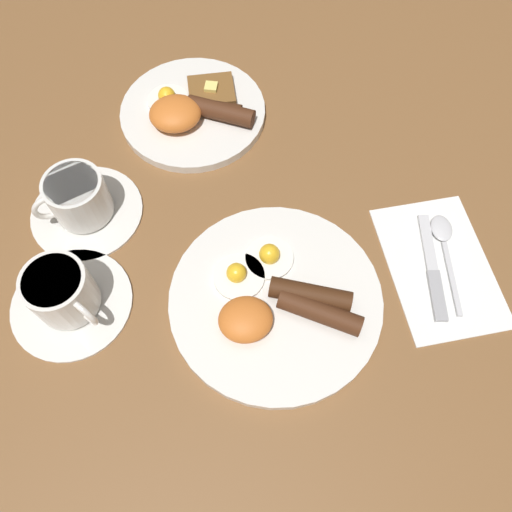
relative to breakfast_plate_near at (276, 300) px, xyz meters
name	(u,v)px	position (x,y,z in m)	size (l,w,h in m)	color
ground_plane	(275,302)	(0.00, 0.00, -0.01)	(3.00, 3.00, 0.00)	brown
breakfast_plate_near	(276,300)	(0.00, 0.00, 0.00)	(0.29, 0.29, 0.05)	silver
breakfast_plate_far	(193,111)	(-0.08, 0.34, 0.00)	(0.24, 0.24, 0.05)	silver
teacup_near	(65,295)	(-0.27, 0.03, 0.02)	(0.16, 0.16, 0.08)	silver
teacup_far	(80,202)	(-0.26, 0.18, 0.02)	(0.16, 0.16, 0.08)	silver
napkin	(439,266)	(0.24, 0.02, -0.01)	(0.14, 0.21, 0.01)	white
knife	(433,272)	(0.22, 0.01, -0.01)	(0.04, 0.16, 0.01)	silver
spoon	(444,239)	(0.25, 0.06, 0.00)	(0.04, 0.16, 0.01)	silver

